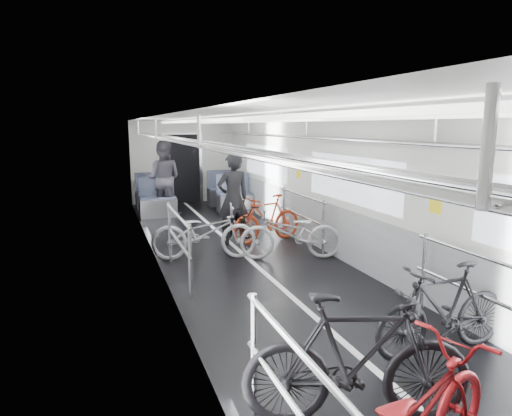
{
  "coord_description": "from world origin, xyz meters",
  "views": [
    {
      "loc": [
        -2.33,
        -6.4,
        2.26
      ],
      "look_at": [
        0.0,
        0.37,
        0.96
      ],
      "focal_mm": 32.0,
      "sensor_mm": 36.0,
      "label": 1
    }
  ],
  "objects_px": {
    "bike_right_mid": "(291,233)",
    "person_seated": "(163,178)",
    "bike_aisle": "(237,224)",
    "bike_right_far": "(267,219)",
    "bike_left_mid": "(357,359)",
    "person_standing": "(233,199)",
    "bike_left_far": "(204,232)",
    "bike_right_near": "(443,309)"
  },
  "relations": [
    {
      "from": "bike_right_mid",
      "to": "person_seated",
      "type": "bearing_deg",
      "value": -146.95
    },
    {
      "from": "bike_right_mid",
      "to": "bike_aisle",
      "type": "relative_size",
      "value": 1.14
    },
    {
      "from": "bike_right_mid",
      "to": "bike_right_far",
      "type": "distance_m",
      "value": 1.21
    },
    {
      "from": "bike_left_mid",
      "to": "bike_right_far",
      "type": "xyz_separation_m",
      "value": [
        1.28,
        5.41,
        -0.06
      ]
    },
    {
      "from": "person_seated",
      "to": "bike_aisle",
      "type": "bearing_deg",
      "value": 124.49
    },
    {
      "from": "person_standing",
      "to": "person_seated",
      "type": "bearing_deg",
      "value": -84.15
    },
    {
      "from": "bike_left_mid",
      "to": "bike_aisle",
      "type": "xyz_separation_m",
      "value": [
        0.67,
        5.39,
        -0.12
      ]
    },
    {
      "from": "bike_aisle",
      "to": "person_standing",
      "type": "relative_size",
      "value": 0.87
    },
    {
      "from": "bike_aisle",
      "to": "person_seated",
      "type": "distance_m",
      "value": 3.61
    },
    {
      "from": "bike_right_far",
      "to": "person_seated",
      "type": "relative_size",
      "value": 0.82
    },
    {
      "from": "bike_left_far",
      "to": "bike_aisle",
      "type": "xyz_separation_m",
      "value": [
        0.8,
        0.7,
        -0.06
      ]
    },
    {
      "from": "bike_aisle",
      "to": "person_standing",
      "type": "xyz_separation_m",
      "value": [
        -0.05,
        0.1,
        0.48
      ]
    },
    {
      "from": "bike_right_near",
      "to": "person_standing",
      "type": "height_order",
      "value": "person_standing"
    },
    {
      "from": "bike_left_mid",
      "to": "bike_right_far",
      "type": "distance_m",
      "value": 5.56
    },
    {
      "from": "bike_left_mid",
      "to": "bike_aisle",
      "type": "distance_m",
      "value": 5.44
    },
    {
      "from": "bike_right_near",
      "to": "person_standing",
      "type": "distance_m",
      "value": 4.9
    },
    {
      "from": "person_standing",
      "to": "person_seated",
      "type": "distance_m",
      "value": 3.46
    },
    {
      "from": "person_standing",
      "to": "bike_right_near",
      "type": "bearing_deg",
      "value": 90.28
    },
    {
      "from": "bike_aisle",
      "to": "person_seated",
      "type": "xyz_separation_m",
      "value": [
        -0.92,
        3.45,
        0.54
      ]
    },
    {
      "from": "bike_right_near",
      "to": "person_seated",
      "type": "bearing_deg",
      "value": -169.23
    },
    {
      "from": "bike_left_far",
      "to": "bike_right_near",
      "type": "height_order",
      "value": "bike_right_near"
    },
    {
      "from": "bike_left_far",
      "to": "bike_aisle",
      "type": "distance_m",
      "value": 1.07
    },
    {
      "from": "bike_left_mid",
      "to": "person_seated",
      "type": "distance_m",
      "value": 8.86
    },
    {
      "from": "bike_right_near",
      "to": "bike_right_far",
      "type": "bearing_deg",
      "value": -179.3
    },
    {
      "from": "bike_right_mid",
      "to": "bike_right_far",
      "type": "height_order",
      "value": "bike_right_far"
    },
    {
      "from": "person_seated",
      "to": "bike_right_mid",
      "type": "bearing_deg",
      "value": 127.65
    },
    {
      "from": "bike_right_mid",
      "to": "person_seated",
      "type": "height_order",
      "value": "person_seated"
    },
    {
      "from": "bike_right_near",
      "to": "bike_right_mid",
      "type": "bearing_deg",
      "value": -178.63
    },
    {
      "from": "bike_right_mid",
      "to": "person_standing",
      "type": "height_order",
      "value": "person_standing"
    },
    {
      "from": "bike_aisle",
      "to": "bike_right_far",
      "type": "bearing_deg",
      "value": -5.36
    },
    {
      "from": "bike_left_mid",
      "to": "person_standing",
      "type": "xyz_separation_m",
      "value": [
        0.62,
        5.49,
        0.36
      ]
    },
    {
      "from": "person_seated",
      "to": "bike_right_far",
      "type": "bearing_deg",
      "value": 133.62
    },
    {
      "from": "bike_left_far",
      "to": "bike_aisle",
      "type": "height_order",
      "value": "bike_left_far"
    },
    {
      "from": "bike_right_near",
      "to": "bike_aisle",
      "type": "relative_size",
      "value": 1.02
    },
    {
      "from": "bike_aisle",
      "to": "bike_left_mid",
      "type": "bearing_deg",
      "value": -103.88
    },
    {
      "from": "bike_left_mid",
      "to": "person_standing",
      "type": "height_order",
      "value": "person_standing"
    },
    {
      "from": "bike_left_mid",
      "to": "bike_left_far",
      "type": "height_order",
      "value": "bike_left_mid"
    },
    {
      "from": "bike_left_mid",
      "to": "bike_left_far",
      "type": "bearing_deg",
      "value": 18.71
    },
    {
      "from": "bike_left_mid",
      "to": "bike_right_far",
      "type": "relative_size",
      "value": 1.13
    },
    {
      "from": "bike_right_far",
      "to": "bike_aisle",
      "type": "relative_size",
      "value": 1.02
    },
    {
      "from": "person_seated",
      "to": "person_standing",
      "type": "bearing_deg",
      "value": 124.14
    },
    {
      "from": "bike_left_far",
      "to": "person_standing",
      "type": "relative_size",
      "value": 1.01
    }
  ]
}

